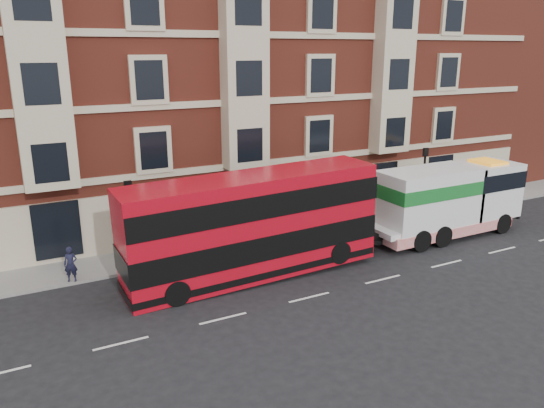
% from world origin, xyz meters
% --- Properties ---
extents(ground, '(120.00, 120.00, 0.00)m').
position_xyz_m(ground, '(0.00, 0.00, 0.00)').
color(ground, black).
rests_on(ground, ground).
extents(sidewalk, '(90.00, 3.00, 0.15)m').
position_xyz_m(sidewalk, '(0.00, 7.50, 0.07)').
color(sidewalk, slate).
rests_on(sidewalk, ground).
extents(victorian_terrace, '(45.00, 12.00, 20.40)m').
position_xyz_m(victorian_terrace, '(0.50, 15.00, 10.07)').
color(victorian_terrace, maroon).
rests_on(victorian_terrace, ground).
extents(filler_east, '(18.00, 10.00, 19.00)m').
position_xyz_m(filler_east, '(32.00, 14.00, 9.43)').
color(filler_east, maroon).
rests_on(filler_east, ground).
extents(lamp_post_west, '(0.35, 0.15, 4.35)m').
position_xyz_m(lamp_post_west, '(-6.00, 6.20, 2.68)').
color(lamp_post_west, black).
rests_on(lamp_post_west, sidewalk).
extents(lamp_post_east, '(0.35, 0.15, 4.35)m').
position_xyz_m(lamp_post_east, '(12.00, 6.20, 2.68)').
color(lamp_post_east, black).
rests_on(lamp_post_east, sidewalk).
extents(double_decker_bus, '(12.00, 2.75, 4.86)m').
position_xyz_m(double_decker_bus, '(-1.19, 3.16, 2.57)').
color(double_decker_bus, '#B30918').
rests_on(double_decker_bus, ground).
extents(tow_truck, '(9.61, 2.84, 4.00)m').
position_xyz_m(tow_truck, '(10.88, 3.16, 2.12)').
color(tow_truck, silver).
rests_on(tow_truck, ground).
extents(pedestrian, '(0.70, 0.58, 1.63)m').
position_xyz_m(pedestrian, '(-8.81, 6.15, 0.97)').
color(pedestrian, black).
rests_on(pedestrian, sidewalk).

